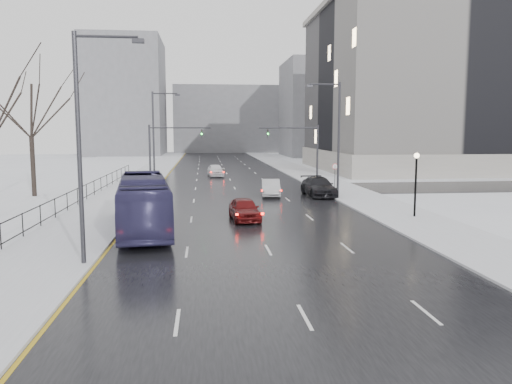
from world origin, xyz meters
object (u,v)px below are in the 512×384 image
object	(u,v)px
streetlight_r_mid	(336,134)
sedan_right_near	(271,188)
sedan_right_far	(319,187)
sedan_center_far	(215,170)
streetlight_l_far	(156,134)
mast_signal_left	(161,149)
tree_park_e	(35,197)
mast_signal_right	(307,149)
sedan_center_near	(244,209)
bus	(144,203)
no_uturn_sign	(335,169)
streetlight_l_near	(84,137)
lamppost_r_mid	(416,175)

from	to	relation	value
streetlight_r_mid	sedan_right_near	world-z (taller)	streetlight_r_mid
sedan_right_far	sedan_center_far	xyz separation A→B (m)	(-8.85, 20.49, -0.04)
streetlight_l_far	sedan_center_far	world-z (taller)	streetlight_l_far
mast_signal_left	sedan_right_far	size ratio (longest dim) A/B	1.12
tree_park_e	mast_signal_right	size ratio (longest dim) A/B	2.08
streetlight_r_mid	sedan_center_near	xyz separation A→B (m)	(-8.67, -9.62, -4.83)
streetlight_r_mid	bus	xyz separation A→B (m)	(-14.85, -12.37, -3.95)
streetlight_r_mid	no_uturn_sign	size ratio (longest dim) A/B	3.70
sedan_right_far	sedan_center_far	size ratio (longest dim) A/B	1.23
streetlight_l_far	bus	bearing A→B (deg)	-86.52
streetlight_l_near	sedan_center_far	bearing A→B (deg)	81.29
streetlight_r_mid	sedan_center_far	size ratio (longest dim) A/B	2.12
tree_park_e	lamppost_r_mid	bearing A→B (deg)	-25.62
streetlight_l_near	sedan_right_near	xyz separation A→B (m)	(11.02, 22.33, -4.82)
streetlight_l_far	sedan_right_far	size ratio (longest dim) A/B	1.73
no_uturn_sign	bus	world-z (taller)	bus
no_uturn_sign	tree_park_e	bearing A→B (deg)	180.00
mast_signal_right	no_uturn_sign	distance (m)	4.77
mast_signal_right	tree_park_e	bearing A→B (deg)	-171.10
streetlight_l_near	lamppost_r_mid	size ratio (longest dim) A/B	2.34
tree_park_e	sedan_center_far	xyz separation A→B (m)	(16.55, 18.56, 0.84)
tree_park_e	streetlight_r_mid	xyz separation A→B (m)	(26.37, -4.00, 5.62)
streetlight_l_near	mast_signal_right	xyz separation A→B (m)	(15.49, 28.00, -1.51)
no_uturn_sign	bus	bearing A→B (deg)	-134.14
streetlight_r_mid	sedan_center_far	distance (m)	25.06
streetlight_r_mid	bus	size ratio (longest dim) A/B	0.85
streetlight_r_mid	no_uturn_sign	world-z (taller)	streetlight_r_mid
sedan_center_near	sedan_right_far	world-z (taller)	sedan_right_far
sedan_right_near	mast_signal_left	bearing A→B (deg)	156.31
mast_signal_right	sedan_center_near	distance (m)	19.56
streetlight_r_mid	mast_signal_left	bearing A→B (deg)	152.69
sedan_center_near	streetlight_r_mid	bearing A→B (deg)	43.56
no_uturn_sign	sedan_center_near	xyz separation A→B (m)	(-9.70, -13.62, -1.52)
tree_park_e	streetlight_r_mid	size ratio (longest dim) A/B	1.35
streetlight_l_near	streetlight_l_far	bearing A→B (deg)	90.00
mast_signal_right	sedan_right_near	distance (m)	7.94
streetlight_l_far	mast_signal_left	size ratio (longest dim) A/B	1.54
mast_signal_right	sedan_right_far	world-z (taller)	mast_signal_right
no_uturn_sign	bus	distance (m)	22.82
streetlight_l_near	mast_signal_right	world-z (taller)	streetlight_l_near
sedan_center_near	sedan_center_far	size ratio (longest dim) A/B	0.92
streetlight_l_far	sedan_right_far	distance (m)	18.90
bus	sedan_center_near	world-z (taller)	bus
streetlight_l_near	sedan_center_far	world-z (taller)	streetlight_l_near
mast_signal_right	sedan_right_near	bearing A→B (deg)	-128.28
sedan_right_near	mast_signal_right	bearing A→B (deg)	57.14
no_uturn_sign	sedan_right_near	size ratio (longest dim) A/B	0.59
tree_park_e	sedan_center_near	distance (m)	22.35
bus	sedan_right_far	bearing A→B (deg)	38.88
tree_park_e	sedan_right_near	xyz separation A→B (m)	(21.05, -1.67, 0.80)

